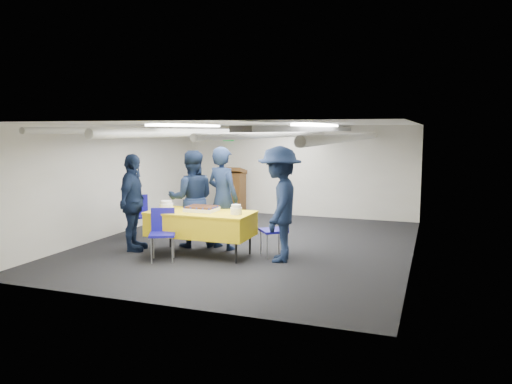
# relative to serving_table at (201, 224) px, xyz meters

# --- Properties ---
(ground) EXTENTS (7.00, 7.00, 0.00)m
(ground) POSITION_rel_serving_table_xyz_m (0.52, 1.03, -0.56)
(ground) COLOR black
(ground) RESTS_ON ground
(room_shell) EXTENTS (6.00, 7.00, 2.30)m
(room_shell) POSITION_rel_serving_table_xyz_m (0.61, 1.44, 1.25)
(room_shell) COLOR silver
(room_shell) RESTS_ON ground
(serving_table) EXTENTS (1.84, 0.89, 0.77)m
(serving_table) POSITION_rel_serving_table_xyz_m (0.00, 0.00, 0.00)
(serving_table) COLOR black
(serving_table) RESTS_ON ground
(sheet_cake) EXTENTS (0.54, 0.42, 0.09)m
(sheet_cake) POSITION_rel_serving_table_xyz_m (-0.01, 0.06, 0.26)
(sheet_cake) COLOR white
(sheet_cake) RESTS_ON serving_table
(plate_stack_left) EXTENTS (0.25, 0.25, 0.17)m
(plate_stack_left) POSITION_rel_serving_table_xyz_m (-0.65, -0.05, 0.29)
(plate_stack_left) COLOR white
(plate_stack_left) RESTS_ON serving_table
(plate_stack_right) EXTENTS (0.20, 0.20, 0.17)m
(plate_stack_right) POSITION_rel_serving_table_xyz_m (0.69, -0.05, 0.29)
(plate_stack_right) COLOR white
(plate_stack_right) RESTS_ON serving_table
(podium) EXTENTS (0.62, 0.53, 1.25)m
(podium) POSITION_rel_serving_table_xyz_m (-1.08, 4.07, 0.05)
(podium) COLOR brown
(podium) RESTS_ON ground
(chair_near) EXTENTS (0.56, 0.56, 0.87)m
(chair_near) POSITION_rel_serving_table_xyz_m (-0.47, -0.50, -0.03)
(chair_near) COLOR gray
(chair_near) RESTS_ON ground
(chair_right) EXTENTS (0.59, 0.59, 0.87)m
(chair_right) POSITION_rel_serving_table_xyz_m (1.29, 0.41, -0.03)
(chair_right) COLOR gray
(chair_right) RESTS_ON ground
(chair_left) EXTENTS (0.59, 0.59, 0.87)m
(chair_left) POSITION_rel_serving_table_xyz_m (-1.82, 0.85, -0.03)
(chair_left) COLOR gray
(chair_left) RESTS_ON ground
(sailor_a) EXTENTS (0.80, 0.66, 1.89)m
(sailor_a) POSITION_rel_serving_table_xyz_m (0.17, 0.57, 0.39)
(sailor_a) COLOR black
(sailor_a) RESTS_ON ground
(sailor_b) EXTENTS (1.10, 1.01, 1.81)m
(sailor_b) POSITION_rel_serving_table_xyz_m (-0.45, 0.54, 0.35)
(sailor_b) COLOR black
(sailor_b) RESTS_ON ground
(sailor_c) EXTENTS (0.68, 1.11, 1.76)m
(sailor_c) POSITION_rel_serving_table_xyz_m (-1.30, -0.12, 0.32)
(sailor_c) COLOR black
(sailor_c) RESTS_ON ground
(sailor_d) EXTENTS (0.92, 1.35, 1.93)m
(sailor_d) POSITION_rel_serving_table_xyz_m (1.41, 0.09, 0.40)
(sailor_d) COLOR black
(sailor_d) RESTS_ON ground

